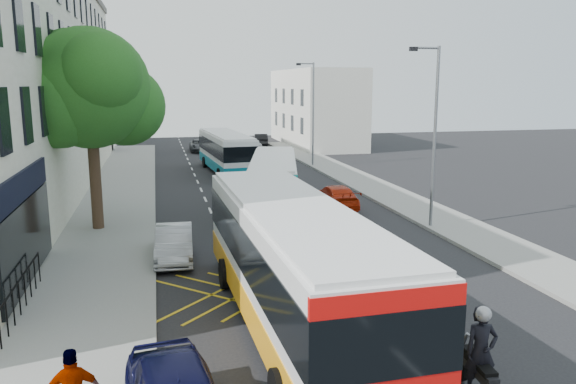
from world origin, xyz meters
TOP-DOWN VIEW (x-y plane):
  - ground at (0.00, 0.00)m, footprint 120.00×120.00m
  - pavement_left at (-8.50, 15.00)m, footprint 5.00×70.00m
  - pavement_right at (7.50, 15.00)m, footprint 3.00×70.00m
  - terrace_main at (-14.00, 24.49)m, footprint 8.30×45.00m
  - terrace_far at (-14.00, 55.00)m, footprint 8.00×20.00m
  - building_right at (11.00, 48.00)m, footprint 6.00×18.00m
  - street_tree at (-8.51, 14.97)m, footprint 6.30×5.70m
  - lamp_near at (6.20, 12.00)m, footprint 1.45×0.15m
  - lamp_far at (6.20, 32.00)m, footprint 1.45×0.15m
  - railings at (-9.70, 5.30)m, footprint 0.08×5.60m
  - bus_near at (-2.33, 3.21)m, footprint 3.29×12.21m
  - bus_mid at (0.08, 17.43)m, footprint 4.47×10.25m
  - bus_far at (-0.77, 30.76)m, footprint 3.21×10.63m
  - motorbike at (0.56, -1.27)m, footprint 0.75×2.37m
  - parked_car_silver at (-5.30, 9.95)m, footprint 1.53×3.94m
  - red_hatchback at (3.40, 17.12)m, footprint 1.89×4.33m
  - distant_car_grey at (-1.64, 44.42)m, footprint 2.02×4.31m
  - distant_car_silver at (3.28, 41.24)m, footprint 1.55×3.51m
  - distant_car_dark at (5.10, 48.28)m, footprint 1.85×4.00m

SIDE VIEW (x-z plane):
  - ground at x=0.00m, z-range 0.00..0.00m
  - pavement_left at x=-8.50m, z-range 0.00..0.15m
  - pavement_right at x=7.50m, z-range 0.00..0.15m
  - distant_car_silver at x=3.28m, z-range 0.00..1.17m
  - distant_car_grey at x=-1.64m, z-range 0.00..1.19m
  - red_hatchback at x=3.40m, z-range 0.00..1.24m
  - distant_car_dark at x=5.10m, z-range 0.00..1.27m
  - parked_car_silver at x=-5.30m, z-range 0.00..1.28m
  - railings at x=-9.70m, z-range 0.15..1.29m
  - motorbike at x=0.56m, z-range -0.06..2.03m
  - bus_mid at x=0.08m, z-range 0.07..2.88m
  - bus_far at x=-0.77m, z-range 0.08..3.02m
  - bus_near at x=-2.33m, z-range 0.09..3.50m
  - building_right at x=11.00m, z-range 0.00..8.00m
  - lamp_near at x=6.20m, z-range 0.62..8.62m
  - lamp_far at x=6.20m, z-range 0.62..8.62m
  - terrace_far at x=-14.00m, z-range 0.00..10.00m
  - street_tree at x=-8.51m, z-range 1.89..10.69m
  - terrace_main at x=-14.00m, z-range 0.01..13.51m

